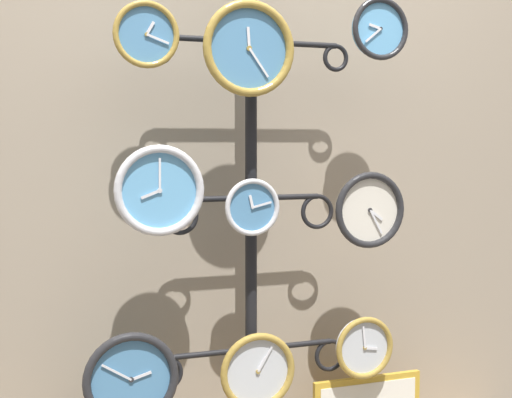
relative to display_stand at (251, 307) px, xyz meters
name	(u,v)px	position (x,y,z in m)	size (l,w,h in m)	color
shop_wall	(236,98)	(0.00, 0.16, 0.73)	(4.40, 0.04, 2.80)	gray
display_stand	(251,307)	(0.00, 0.00, 0.00)	(0.74, 0.37, 1.86)	black
clock_top_left	(146,35)	(-0.37, -0.08, 0.90)	(0.21, 0.04, 0.21)	#4C84B2
clock_top_center	(249,49)	(-0.05, -0.11, 0.87)	(0.31, 0.04, 0.31)	#4C84B2
clock_top_right	(380,29)	(0.43, -0.11, 0.96)	(0.21, 0.04, 0.21)	#60A8DB
clock_middle_left	(159,190)	(-0.34, -0.10, 0.42)	(0.29, 0.04, 0.29)	#60A8DB
clock_middle_center	(252,207)	(-0.03, -0.10, 0.36)	(0.19, 0.04, 0.19)	#4C84B2
clock_middle_right	(369,210)	(0.40, -0.11, 0.34)	(0.27, 0.04, 0.27)	silver
clock_bottom_left	(131,379)	(-0.44, -0.09, -0.18)	(0.31, 0.04, 0.31)	#4C84B2
clock_bottom_center	(257,371)	(-0.01, -0.10, -0.20)	(0.27, 0.04, 0.27)	silver
clock_bottom_right	(364,347)	(0.39, -0.09, -0.16)	(0.23, 0.04, 0.23)	silver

